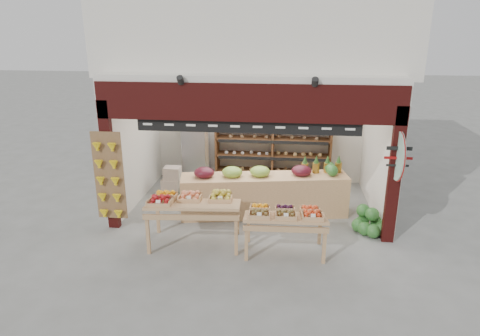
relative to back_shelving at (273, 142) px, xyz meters
The scene contains 11 objects.
ground 2.26m from the back_shelving, 101.50° to the right, with size 60.00×60.00×0.00m, color slate.
shop_structure 2.82m from the back_shelving, 142.67° to the right, with size 6.36×5.12×5.40m.
banana_board 4.39m from the back_shelving, 135.32° to the right, with size 0.60×0.15×1.80m.
gift_sign 3.91m from the back_shelving, 52.31° to the right, with size 0.04×0.93×0.92m.
back_shelving is the anchor object (origin of this frame).
refrigerator 2.02m from the back_shelving, behind, with size 0.69×0.69×1.78m, color silver.
cardboard_stack 2.58m from the back_shelving, 156.28° to the right, with size 0.98×0.70×0.69m.
mid_counter 2.10m from the back_shelving, 93.01° to the right, with size 3.67×1.32×1.12m.
display_table_left 3.73m from the back_shelving, 112.87° to the right, with size 1.80×1.10×1.08m.
display_table_right 3.66m from the back_shelving, 84.04° to the right, with size 1.51×0.89×0.96m.
watermelon_pile 3.49m from the back_shelving, 51.48° to the right, with size 0.73×0.70×0.53m.
Camera 1 is at (0.75, -8.78, 3.97)m, focal length 32.00 mm.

